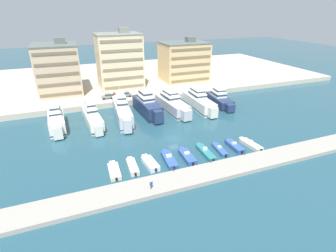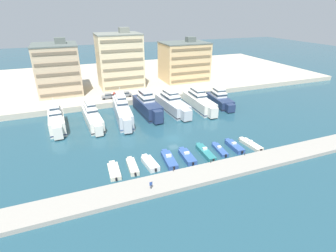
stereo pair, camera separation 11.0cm
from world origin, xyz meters
name	(u,v)px [view 2 (the right image)]	position (x,y,z in m)	size (l,w,h in m)	color
ground_plane	(174,138)	(0.00, 0.00, 0.00)	(400.00, 400.00, 0.00)	#234C5B
quay_promenade	(121,78)	(0.00, 63.38, 0.91)	(180.00, 70.00, 1.82)	#BCB29E
pier_dock	(207,173)	(0.00, -17.29, 0.43)	(120.00, 5.74, 0.86)	#9E998E
yacht_ivory_far_left	(57,121)	(-27.45, 17.08, 2.42)	(4.46, 15.67, 8.28)	silver
yacht_ivory_left	(92,116)	(-18.08, 17.34, 2.27)	(4.72, 19.52, 7.99)	silver
yacht_silver_mid_left	(122,110)	(-9.30, 17.55, 2.76)	(5.60, 22.56, 9.03)	silver
yacht_navy_center_left	(147,106)	(-1.21, 18.49, 2.69)	(5.51, 18.37, 8.96)	navy
yacht_silver_center	(172,104)	(7.01, 18.28, 2.37)	(6.23, 19.92, 8.15)	silver
yacht_ivory_center_right	(199,102)	(16.08, 17.25, 2.36)	(4.80, 19.68, 8.12)	silver
yacht_navy_mid_right	(220,99)	(24.24, 17.63, 1.99)	(5.73, 15.92, 7.35)	navy
motorboat_cream_far_left	(114,171)	(-17.02, -9.64, 0.45)	(2.38, 6.84, 1.36)	beige
motorboat_cream_left	(132,166)	(-13.19, -9.45, 0.50)	(2.06, 6.77, 1.41)	beige
motorboat_white_mid_left	(150,163)	(-9.48, -9.74, 0.57)	(2.63, 6.59, 1.63)	white
motorboat_blue_center_left	(169,159)	(-5.18, -9.79, 0.54)	(2.69, 7.88, 1.57)	#33569E
motorboat_blue_center	(187,156)	(-0.98, -9.96, 0.52)	(2.43, 7.28, 1.42)	#33569E
motorboat_teal_center_right	(205,152)	(3.70, -9.77, 0.47)	(2.09, 8.19, 1.46)	teal
motorboat_blue_mid_right	(220,149)	(7.47, -9.73, 0.37)	(2.16, 6.72, 1.09)	#33569E
motorboat_blue_right	(234,146)	(11.38, -9.89, 0.53)	(2.07, 6.85, 1.42)	#33569E
motorboat_cream_far_right	(251,144)	(15.71, -10.37, 0.42)	(2.53, 7.34, 1.31)	beige
car_grey_far_left	(108,96)	(-10.96, 32.83, 2.79)	(4.15, 2.02, 1.80)	slate
car_red_left	(116,95)	(-8.06, 32.85, 2.79)	(4.15, 2.02, 1.80)	red
car_grey_mid_left	(126,94)	(-4.75, 32.67, 2.79)	(4.14, 2.00, 1.80)	slate
apartment_block_far_left	(58,69)	(-25.62, 46.22, 10.54)	(14.82, 15.83, 19.31)	#C6AD89
apartment_block_left	(120,61)	(-3.35, 46.43, 11.93)	(16.48, 13.26, 22.08)	beige
apartment_block_mid_left	(184,61)	(24.19, 47.41, 9.71)	(18.97, 14.47, 17.67)	#E0BC84
pedestrian_near_edge	(151,184)	(-11.99, -18.36, 1.86)	(0.62, 0.37, 1.69)	#4C515B
bollard_west	(173,170)	(-6.17, -14.67, 1.18)	(0.20, 0.20, 0.61)	#2D2D33
bollard_west_mid	(211,161)	(2.30, -14.67, 1.18)	(0.20, 0.20, 0.61)	#2D2D33
bollard_east_mid	(245,154)	(10.77, -14.67, 1.18)	(0.20, 0.20, 0.61)	#2D2D33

